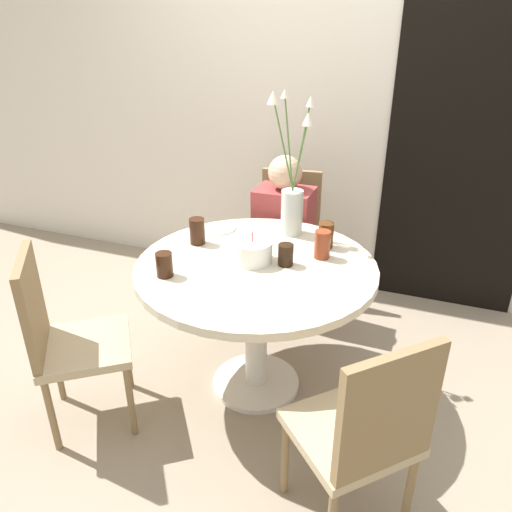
{
  "coord_description": "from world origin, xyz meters",
  "views": [
    {
      "loc": [
        0.74,
        -1.95,
        1.8
      ],
      "look_at": [
        0.0,
        0.0,
        0.77
      ],
      "focal_mm": 35.0,
      "sensor_mm": 36.0,
      "label": 1
    }
  ],
  "objects": [
    {
      "name": "ground_plane",
      "position": [
        0.0,
        0.0,
        0.0
      ],
      "size": [
        16.0,
        16.0,
        0.0
      ],
      "primitive_type": "plane",
      "color": "gray"
    },
    {
      "name": "wall_back",
      "position": [
        0.0,
        1.28,
        1.3
      ],
      "size": [
        8.0,
        0.05,
        2.6
      ],
      "color": "silver",
      "rests_on": "ground_plane"
    },
    {
      "name": "doorway_panel",
      "position": [
        0.86,
        1.25,
        1.02
      ],
      "size": [
        0.9,
        0.01,
        2.05
      ],
      "color": "black",
      "rests_on": "ground_plane"
    },
    {
      "name": "dining_table",
      "position": [
        0.0,
        0.0,
        0.6
      ],
      "size": [
        1.14,
        1.14,
        0.73
      ],
      "color": "beige",
      "rests_on": "ground_plane"
    },
    {
      "name": "chair_right_flank",
      "position": [
        -0.12,
        0.89,
        0.5
      ],
      "size": [
        0.45,
        0.45,
        0.89
      ],
      "rotation": [
        0.0,
        0.0,
        0.13
      ],
      "color": "tan",
      "rests_on": "ground_plane"
    },
    {
      "name": "chair_far_back",
      "position": [
        -0.72,
        -0.53,
        0.5
      ],
      "size": [
        0.56,
        0.56,
        0.89
      ],
      "rotation": [
        0.0,
        0.0,
        2.21
      ],
      "color": "tan",
      "rests_on": "ground_plane"
    },
    {
      "name": "chair_left_flank",
      "position": [
        0.64,
        -0.63,
        0.5
      ],
      "size": [
        0.57,
        0.57,
        0.89
      ],
      "rotation": [
        0.0,
        0.0,
        3.94
      ],
      "color": "tan",
      "rests_on": "ground_plane"
    },
    {
      "name": "birthday_cake",
      "position": [
        -0.03,
        0.02,
        0.78
      ],
      "size": [
        0.19,
        0.19,
        0.15
      ],
      "color": "white",
      "rests_on": "dining_table"
    },
    {
      "name": "flower_vase",
      "position": [
        0.05,
        0.4,
        0.94
      ],
      "size": [
        0.23,
        0.17,
        0.75
      ],
      "color": "silver",
      "rests_on": "dining_table"
    },
    {
      "name": "side_plate",
      "position": [
        -0.33,
        0.31,
        0.73
      ],
      "size": [
        0.16,
        0.16,
        0.01
      ],
      "color": "white",
      "rests_on": "dining_table"
    },
    {
      "name": "drink_glass_0",
      "position": [
        -0.34,
        -0.26,
        0.78
      ],
      "size": [
        0.08,
        0.08,
        0.11
      ],
      "color": "#33190C",
      "rests_on": "dining_table"
    },
    {
      "name": "drink_glass_1",
      "position": [
        -0.36,
        0.11,
        0.79
      ],
      "size": [
        0.08,
        0.08,
        0.13
      ],
      "color": "#33190C",
      "rests_on": "dining_table"
    },
    {
      "name": "drink_glass_2",
      "position": [
        0.13,
        0.04,
        0.78
      ],
      "size": [
        0.07,
        0.07,
        0.1
      ],
      "color": "black",
      "rests_on": "dining_table"
    },
    {
      "name": "drink_glass_3",
      "position": [
        0.27,
        0.17,
        0.8
      ],
      "size": [
        0.08,
        0.08,
        0.14
      ],
      "color": "maroon",
      "rests_on": "dining_table"
    },
    {
      "name": "drink_glass_4",
      "position": [
        0.26,
        0.3,
        0.79
      ],
      "size": [
        0.08,
        0.08,
        0.13
      ],
      "color": "#51280F",
      "rests_on": "dining_table"
    },
    {
      "name": "person_boy",
      "position": [
        -0.1,
        0.73,
        0.49
      ],
      "size": [
        0.34,
        0.24,
        1.05
      ],
      "color": "#383333",
      "rests_on": "ground_plane"
    }
  ]
}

